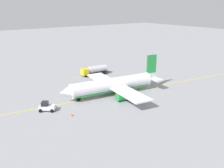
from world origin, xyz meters
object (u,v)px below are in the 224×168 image
airplane (114,85)px  pushback_tug (47,107)px  safety_cone_nose (72,115)px  fuel_tanker (95,70)px  refueling_worker (98,76)px

airplane → pushback_tug: (18.88, -0.08, -1.64)m
pushback_tug → safety_cone_nose: (-3.21, 5.97, -0.67)m
fuel_tanker → refueling_worker: size_ratio=5.92×
fuel_tanker → refueling_worker: bearing=70.8°
airplane → fuel_tanker: 20.80m
airplane → safety_cone_nose: size_ratio=44.26×
airplane → safety_cone_nose: bearing=20.6°
pushback_tug → safety_cone_nose: pushback_tug is taller
airplane → safety_cone_nose: 16.90m
airplane → pushback_tug: airplane is taller
fuel_tanker → pushback_tug: size_ratio=2.47×
pushback_tug → refueling_worker: size_ratio=2.40×
fuel_tanker → pushback_tug: bearing=37.6°
fuel_tanker → refueling_worker: 4.47m
airplane → refueling_worker: size_ratio=17.70×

